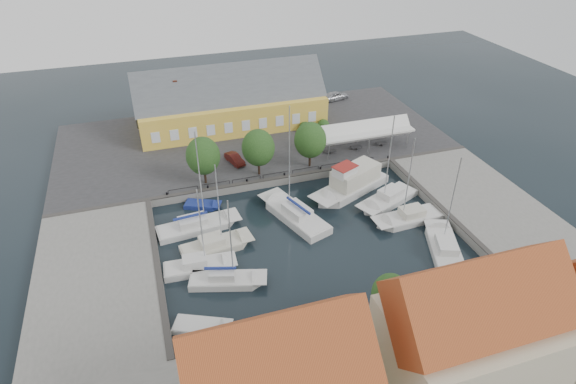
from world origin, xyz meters
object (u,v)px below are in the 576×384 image
object	(u,v)px
east_boat_c	(444,250)
east_boat_b	(408,219)
car_silver	(336,96)
east_boat_a	(388,200)
launch_sw	(202,328)
center_sailboat	(295,216)
west_boat_b	(215,247)
west_boat_c	(198,268)
car_red	(235,159)
tent_canopy	(364,131)
warehouse	(227,104)
launch_nw	(202,206)
west_boat_a	(197,227)
west_boat_d	(226,281)
trawler	(352,184)

from	to	relation	value
east_boat_c	east_boat_b	bearing A→B (deg)	97.20
car_silver	east_boat_a	bearing A→B (deg)	158.75
launch_sw	center_sailboat	bearing A→B (deg)	45.15
west_boat_b	west_boat_c	xyz separation A→B (m)	(-2.24, -2.74, 0.00)
car_silver	car_red	distance (m)	27.48
tent_canopy	west_boat_c	distance (m)	31.77
car_silver	west_boat_c	bearing A→B (deg)	129.44
warehouse	tent_canopy	bearing A→B (deg)	-39.86
car_red	east_boat_c	world-z (taller)	east_boat_c
car_red	west_boat_b	xyz separation A→B (m)	(-5.81, -16.07, -1.36)
center_sailboat	launch_nw	bearing A→B (deg)	149.77
center_sailboat	west_boat_b	xyz separation A→B (m)	(-9.88, -2.67, -0.10)
west_boat_a	west_boat_c	size ratio (longest dim) A/B	1.24
center_sailboat	west_boat_b	world-z (taller)	center_sailboat
tent_canopy	car_silver	distance (m)	18.59
tent_canopy	warehouse	bearing A→B (deg)	140.14
car_silver	launch_sw	distance (m)	53.17
warehouse	launch_nw	world-z (taller)	warehouse
east_boat_c	west_boat_c	size ratio (longest dim) A/B	1.14
warehouse	car_red	bearing A→B (deg)	-98.06
west_boat_d	warehouse	bearing A→B (deg)	77.48
tent_canopy	west_boat_d	xyz separation A→B (m)	(-24.15, -20.15, -3.41)
car_silver	east_boat_c	xyz separation A→B (m)	(-4.61, -40.73, -1.53)
trawler	launch_sw	bearing A→B (deg)	-142.77
car_silver	west_boat_d	world-z (taller)	west_boat_d
car_red	west_boat_a	bearing A→B (deg)	-137.66
east_boat_b	center_sailboat	bearing A→B (deg)	159.91
east_boat_a	west_boat_c	world-z (taller)	east_boat_a
trawler	launch_sw	world-z (taller)	trawler
car_red	launch_nw	distance (m)	9.72
warehouse	east_boat_a	xyz separation A→B (m)	(14.31, -26.05, -4.17)
tent_canopy	launch_nw	distance (m)	25.20
tent_canopy	west_boat_c	bearing A→B (deg)	-146.69
tent_canopy	east_boat_a	xyz separation A→B (m)	(-2.29, -12.20, -3.42)
trawler	west_boat_c	size ratio (longest dim) A/B	1.17
warehouse	east_boat_b	world-z (taller)	east_boat_b
east_boat_b	launch_nw	size ratio (longest dim) A/B	2.43
trawler	launch_sw	size ratio (longest dim) A/B	2.17
warehouse	east_boat_c	bearing A→B (deg)	-67.00
tent_canopy	west_boat_b	world-z (taller)	west_boat_b
west_boat_b	launch_nw	world-z (taller)	west_boat_b
west_boat_a	launch_nw	world-z (taller)	west_boat_a
west_boat_a	launch_sw	xyz separation A→B (m)	(-1.91, -14.65, -0.18)
launch_nw	east_boat_c	bearing A→B (deg)	-35.45
warehouse	east_boat_a	bearing A→B (deg)	-61.23
west_boat_c	west_boat_b	bearing A→B (deg)	50.77
tent_canopy	car_red	xyz separation A→B (m)	(-18.35, 1.47, -2.07)
warehouse	west_boat_d	world-z (taller)	warehouse
east_boat_a	west_boat_c	bearing A→B (deg)	-167.94
east_boat_a	west_boat_b	world-z (taller)	east_boat_a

